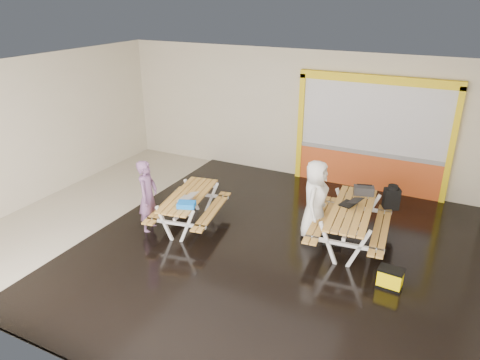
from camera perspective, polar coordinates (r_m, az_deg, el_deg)
The scene contains 14 objects.
room at distance 8.81m, azimuth -2.62°, elevation 2.45°, with size 10.02×8.02×3.52m.
deck at distance 9.10m, azimuth 4.58°, elevation -9.04°, with size 7.50×7.98×0.05m, color black.
kiosk at distance 11.78m, azimuth 16.45°, elevation 5.27°, with size 3.88×0.16×3.00m.
picnic_table_left at distance 9.80m, azimuth -6.54°, elevation -2.84°, with size 1.63×2.14×0.78m.
picnic_table_right at distance 9.23m, azimuth 14.03°, elevation -4.67°, with size 1.64×2.28×0.87m.
person_left at distance 9.68m, azimuth -11.71°, elevation -2.09°, with size 0.59×0.39×1.62m, color #704B74.
person_right at distance 9.27m, azimuth 9.60°, elevation -2.48°, with size 0.83×0.54×1.69m, color white.
laptop_left at distance 9.47m, azimuth -6.73°, elevation -2.23°, with size 0.40×0.36×0.16m.
laptop_right at distance 9.25m, azimuth 13.97°, elevation -2.83°, with size 0.48×0.44×0.17m.
blue_pouch at distance 9.16m, azimuth -6.88°, elevation -3.15°, with size 0.36×0.25×0.11m, color blue.
toolbox at distance 9.77m, azimuth 15.57°, elevation -1.30°, with size 0.46×0.32×0.24m.
backpack at distance 10.06m, azimuth 18.84°, elevation -2.11°, with size 0.38×0.33×0.55m.
dark_case at distance 9.45m, azimuth 11.72°, elevation -7.47°, with size 0.38×0.29×0.14m, color black.
fluke_bag at distance 8.36m, azimuth 18.66°, elevation -11.85°, with size 0.45×0.31×0.37m.
Camera 1 is at (4.04, -7.20, 4.83)m, focal length 33.32 mm.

